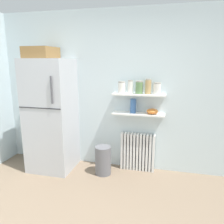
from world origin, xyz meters
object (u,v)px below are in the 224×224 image
at_px(storage_jar_1, 130,87).
at_px(shelf_bowl, 152,111).
at_px(storage_jar_0, 122,87).
at_px(trash_bin, 103,160).
at_px(radiator, 138,152).
at_px(vase, 133,106).
at_px(refrigerator, 51,113).
at_px(storage_jar_2, 139,87).
at_px(storage_jar_4, 157,88).
at_px(storage_jar_3, 148,86).

relative_size(storage_jar_1, shelf_bowl, 1.14).
xyz_separation_m(storage_jar_0, trash_bin, (-0.25, -0.25, -1.16)).
xyz_separation_m(radiator, storage_jar_0, (-0.28, -0.03, 1.07)).
bearing_deg(trash_bin, storage_jar_1, 33.41).
bearing_deg(vase, trash_bin, -149.75).
bearing_deg(trash_bin, radiator, 28.49).
bearing_deg(refrigerator, shelf_bowl, 7.64).
height_order(shelf_bowl, trash_bin, shelf_bowl).
xyz_separation_m(radiator, trash_bin, (-0.52, -0.28, -0.08)).
bearing_deg(trash_bin, storage_jar_2, 25.88).
bearing_deg(radiator, vase, -161.07).
xyz_separation_m(storage_jar_4, trash_bin, (-0.80, -0.25, -1.16)).
bearing_deg(refrigerator, vase, 9.35).
relative_size(storage_jar_0, storage_jar_4, 1.01).
bearing_deg(vase, storage_jar_0, -180.00).
distance_m(radiator, vase, 0.79).
height_order(refrigerator, vase, refrigerator).
xyz_separation_m(storage_jar_4, shelf_bowl, (-0.06, 0.00, -0.36)).
relative_size(storage_jar_3, storage_jar_4, 1.29).
distance_m(storage_jar_1, shelf_bowl, 0.51).
bearing_deg(storage_jar_0, trash_bin, -134.15).
bearing_deg(storage_jar_2, storage_jar_0, -180.00).
distance_m(storage_jar_1, storage_jar_4, 0.41).
bearing_deg(storage_jar_0, storage_jar_4, 0.00).
bearing_deg(storage_jar_4, storage_jar_2, 180.00).
relative_size(shelf_bowl, trash_bin, 0.39).
bearing_deg(storage_jar_2, refrigerator, -171.21).
relative_size(refrigerator, trash_bin, 4.33).
relative_size(refrigerator, radiator, 3.19).
xyz_separation_m(storage_jar_1, storage_jar_2, (0.14, 0.00, -0.00)).
bearing_deg(storage_jar_0, storage_jar_3, 0.00).
xyz_separation_m(storage_jar_3, vase, (-0.23, 0.00, -0.31)).
distance_m(refrigerator, vase, 1.36).
distance_m(vase, trash_bin, 1.00).
relative_size(storage_jar_0, shelf_bowl, 1.01).
bearing_deg(storage_jar_2, trash_bin, -154.12).
bearing_deg(storage_jar_4, storage_jar_0, 180.00).
relative_size(storage_jar_1, storage_jar_2, 1.04).
xyz_separation_m(radiator, shelf_bowl, (0.22, -0.03, 0.71)).
relative_size(storage_jar_2, trash_bin, 0.43).
relative_size(refrigerator, vase, 8.90).
relative_size(radiator, storage_jar_0, 3.41).
bearing_deg(storage_jar_0, shelf_bowl, 0.00).
bearing_deg(shelf_bowl, vase, 180.00).
distance_m(storage_jar_3, vase, 0.39).
height_order(storage_jar_0, vase, storage_jar_0).
bearing_deg(vase, radiator, 18.93).
xyz_separation_m(storage_jar_3, shelf_bowl, (0.08, 0.00, -0.39)).
bearing_deg(radiator, storage_jar_0, -173.78).
bearing_deg(storage_jar_3, shelf_bowl, 0.00).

